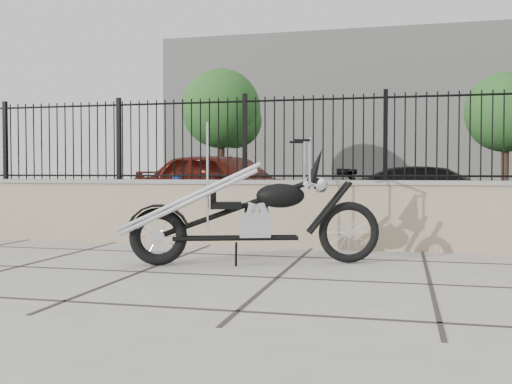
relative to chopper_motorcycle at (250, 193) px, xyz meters
The scene contains 11 objects.
ground_plane 1.25m from the chopper_motorcycle, 58.31° to the right, with size 90.00×90.00×0.00m, color #99968E.
parking_lot 11.75m from the chopper_motorcycle, 87.62° to the left, with size 30.00×30.00×0.00m, color black.
retaining_wall 1.81m from the chopper_motorcycle, 74.08° to the left, with size 14.00×0.36×0.96m, color gray.
iron_fence 1.92m from the chopper_motorcycle, 74.08° to the left, with size 14.00×0.08×1.20m, color black.
background_building 25.91m from the chopper_motorcycle, 88.91° to the left, with size 22.00×6.00×8.00m, color beige.
chopper_motorcycle is the anchor object (origin of this frame).
car_red 6.44m from the chopper_motorcycle, 109.65° to the left, with size 1.82×4.52×1.54m, color #48110A.
car_black 6.98m from the chopper_motorcycle, 69.53° to the left, with size 1.67×4.11×1.19m, color black.
bollard_a 4.57m from the chopper_motorcycle, 122.15° to the left, with size 0.12×0.12×1.01m, color #0D3BC4.
tree_left 17.10m from the chopper_motorcycle, 108.26° to the left, with size 3.13×3.13×5.28m.
tree_right 16.23m from the chopper_motorcycle, 71.39° to the left, with size 2.73×2.73×4.60m.
Camera 1 is at (1.23, -5.93, 1.09)m, focal length 42.00 mm.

